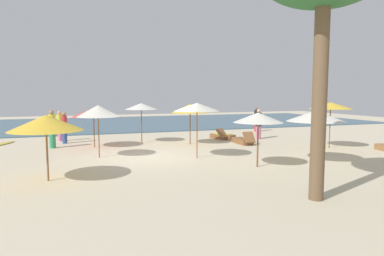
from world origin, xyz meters
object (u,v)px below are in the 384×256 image
(umbrella_4, at_px, (197,107))
(umbrella_6, at_px, (141,106))
(umbrella_7, at_px, (258,118))
(lounger_1, at_px, (222,136))
(person_0, at_px, (52,129))
(surfboard, at_px, (4,143))
(person_2, at_px, (258,124))
(person_4, at_px, (60,126))
(person_3, at_px, (64,127))
(umbrella_8, at_px, (190,108))
(umbrella_2, at_px, (46,123))
(lounger_0, at_px, (243,141))
(umbrella_5, at_px, (316,116))
(person_1, at_px, (256,119))
(umbrella_0, at_px, (94,112))
(umbrella_3, at_px, (98,111))
(umbrella_1, at_px, (331,106))

(umbrella_4, height_order, umbrella_6, umbrella_4)
(umbrella_7, bearing_deg, lounger_1, 74.96)
(person_0, height_order, surfboard, person_0)
(umbrella_6, height_order, person_2, umbrella_6)
(umbrella_6, bearing_deg, surfboard, 165.23)
(surfboard, bearing_deg, person_4, 4.09)
(lounger_1, height_order, person_3, person_3)
(umbrella_8, height_order, person_3, umbrella_8)
(umbrella_2, relative_size, lounger_0, 1.32)
(umbrella_5, xyz_separation_m, lounger_1, (-0.59, 7.45, -1.65))
(umbrella_4, distance_m, person_1, 11.05)
(umbrella_0, distance_m, umbrella_3, 2.95)
(umbrella_8, height_order, lounger_1, umbrella_8)
(umbrella_8, xyz_separation_m, person_3, (-6.31, 2.56, -1.04))
(umbrella_4, xyz_separation_m, person_2, (5.55, 4.45, -1.25))
(umbrella_3, bearing_deg, surfboard, 128.43)
(umbrella_1, distance_m, person_4, 14.59)
(umbrella_3, bearing_deg, umbrella_6, 55.91)
(umbrella_6, height_order, person_3, umbrella_6)
(umbrella_5, distance_m, person_1, 10.96)
(umbrella_1, xyz_separation_m, person_4, (-12.73, 7.02, -1.22))
(umbrella_3, bearing_deg, lounger_0, 11.09)
(umbrella_1, xyz_separation_m, umbrella_2, (-12.87, -2.38, -0.29))
(lounger_1, bearing_deg, lounger_0, -83.66)
(umbrella_4, relative_size, person_4, 1.34)
(person_0, xyz_separation_m, person_3, (0.55, 1.51, -0.09))
(umbrella_0, height_order, umbrella_3, umbrella_3)
(person_0, bearing_deg, umbrella_5, -35.78)
(umbrella_4, distance_m, lounger_1, 6.50)
(umbrella_3, bearing_deg, person_0, 120.49)
(lounger_1, bearing_deg, umbrella_4, -124.54)
(person_2, relative_size, surfboard, 0.92)
(person_1, bearing_deg, lounger_0, -126.38)
(umbrella_5, xyz_separation_m, lounger_0, (-0.35, 5.31, -1.66))
(umbrella_0, distance_m, person_4, 3.50)
(umbrella_2, distance_m, umbrella_4, 6.06)
(umbrella_2, bearing_deg, umbrella_7, -2.99)
(umbrella_4, bearing_deg, umbrella_6, 103.77)
(umbrella_5, relative_size, surfboard, 1.16)
(umbrella_1, relative_size, person_2, 1.28)
(umbrella_6, distance_m, person_0, 4.69)
(umbrella_1, height_order, umbrella_6, umbrella_1)
(umbrella_0, height_order, umbrella_4, umbrella_4)
(umbrella_6, relative_size, person_1, 1.27)
(umbrella_7, xyz_separation_m, umbrella_8, (-0.48, 6.19, 0.09))
(umbrella_2, relative_size, umbrella_4, 0.96)
(umbrella_8, distance_m, lounger_1, 3.32)
(umbrella_0, bearing_deg, surfboard, 148.68)
(umbrella_7, relative_size, person_2, 1.13)
(person_1, bearing_deg, umbrella_2, -142.60)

